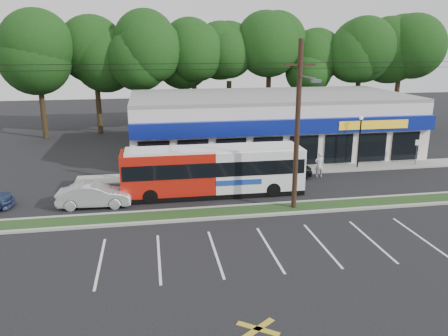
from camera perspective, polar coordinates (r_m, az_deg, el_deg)
name	(u,v)px	position (r m, az deg, el deg)	size (l,w,h in m)	color
ground	(249,218)	(25.46, 3.33, -6.56)	(120.00, 120.00, 0.00)	black
grass_strip	(246,211)	(26.34, 2.84, -5.62)	(40.00, 1.60, 0.12)	#203917
curb_south	(249,216)	(25.57, 3.26, -6.29)	(40.00, 0.25, 0.14)	#9E9E93
curb_north	(243,206)	(27.11, 2.45, -4.95)	(40.00, 0.25, 0.14)	#9E9E93
sidewalk	(285,170)	(34.93, 8.00, -0.32)	(32.00, 2.20, 0.10)	#9E9E93
strip_mall	(269,123)	(40.94, 5.89, 5.89)	(25.00, 12.55, 5.30)	silver
utility_pole	(295,121)	(25.58, 9.28, 6.02)	(50.00, 2.77, 10.00)	black
lamp_post	(360,136)	(36.40, 17.32, 4.02)	(0.30, 0.30, 4.25)	black
sign_post	(417,148)	(38.95, 23.91, 2.43)	(0.45, 0.10, 2.23)	#59595E
tree_line	(233,56)	(49.81, 1.16, 14.41)	(46.76, 6.76, 11.83)	black
metrobus	(213,170)	(28.82, -1.39, -0.24)	(11.99, 2.60, 3.22)	#B6180E
car_dark	(281,168)	(32.62, 7.42, -0.06)	(1.93, 4.78, 1.63)	black
car_silver	(95,195)	(28.10, -16.56, -3.42)	(1.55, 4.45, 1.47)	#A9ADB1
pedestrian_a	(319,165)	(33.57, 12.33, 0.42)	(0.70, 0.46, 1.93)	silver
pedestrian_b	(302,170)	(32.82, 10.09, -0.22)	(0.72, 0.56, 1.48)	silver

